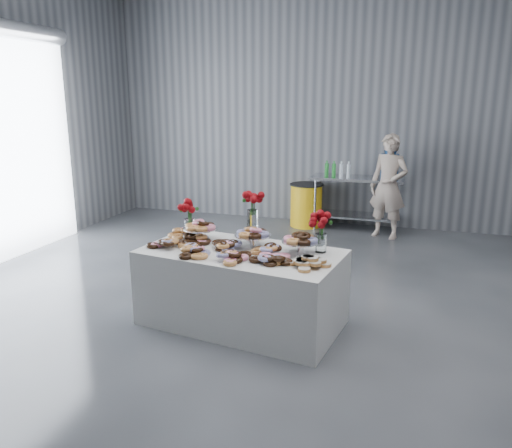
{
  "coord_description": "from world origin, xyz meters",
  "views": [
    {
      "loc": [
        1.35,
        -4.18,
        2.19
      ],
      "look_at": [
        -0.2,
        0.66,
        0.89
      ],
      "focal_mm": 35.0,
      "sensor_mm": 36.0,
      "label": 1
    }
  ],
  "objects_px": {
    "water_jug": "(390,163)",
    "trash_barrel": "(306,205)",
    "prep_table": "(357,194)",
    "display_table": "(241,287)",
    "person": "(388,186)"
  },
  "relations": [
    {
      "from": "display_table",
      "to": "water_jug",
      "type": "xyz_separation_m",
      "value": [
        1.14,
        3.96,
        0.77
      ]
    },
    {
      "from": "display_table",
      "to": "person",
      "type": "relative_size",
      "value": 1.16
    },
    {
      "from": "prep_table",
      "to": "person",
      "type": "distance_m",
      "value": 0.63
    },
    {
      "from": "prep_table",
      "to": "trash_barrel",
      "type": "relative_size",
      "value": 2.03
    },
    {
      "from": "prep_table",
      "to": "display_table",
      "type": "bearing_deg",
      "value": -99.18
    },
    {
      "from": "display_table",
      "to": "trash_barrel",
      "type": "bearing_deg",
      "value": 93.06
    },
    {
      "from": "display_table",
      "to": "water_jug",
      "type": "height_order",
      "value": "water_jug"
    },
    {
      "from": "display_table",
      "to": "prep_table",
      "type": "relative_size",
      "value": 1.27
    },
    {
      "from": "water_jug",
      "to": "person",
      "type": "bearing_deg",
      "value": -86.68
    },
    {
      "from": "display_table",
      "to": "water_jug",
      "type": "distance_m",
      "value": 4.19
    },
    {
      "from": "display_table",
      "to": "water_jug",
      "type": "bearing_deg",
      "value": 73.93
    },
    {
      "from": "trash_barrel",
      "to": "water_jug",
      "type": "bearing_deg",
      "value": 0.0
    },
    {
      "from": "person",
      "to": "trash_barrel",
      "type": "xyz_separation_m",
      "value": [
        -1.37,
        0.3,
        -0.45
      ]
    },
    {
      "from": "display_table",
      "to": "water_jug",
      "type": "relative_size",
      "value": 3.43
    },
    {
      "from": "water_jug",
      "to": "trash_barrel",
      "type": "distance_m",
      "value": 1.56
    }
  ]
}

